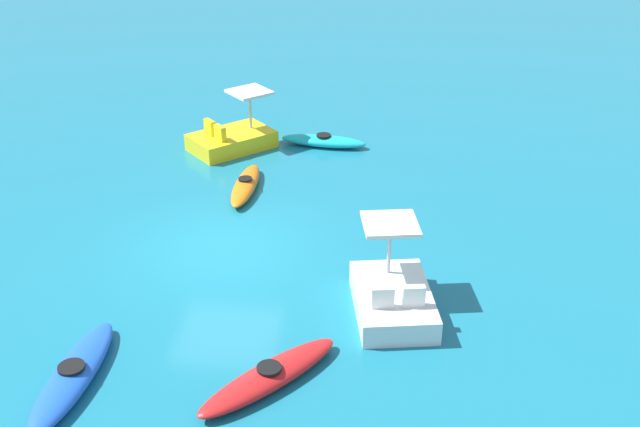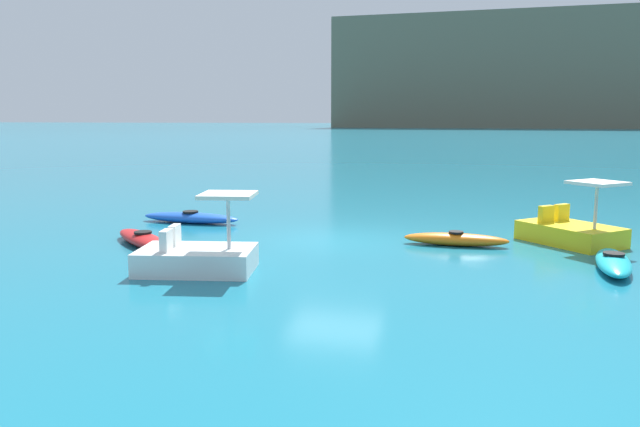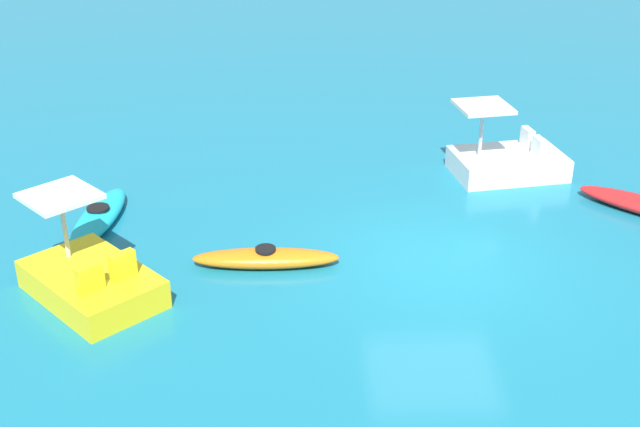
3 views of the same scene
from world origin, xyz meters
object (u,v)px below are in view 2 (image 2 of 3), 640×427
at_px(kayak_orange, 456,239).
at_px(pedal_boat_yellow, 571,231).
at_px(kayak_red, 143,239).
at_px(kayak_blue, 191,218).
at_px(pedal_boat_white, 198,256).
at_px(kayak_cyan, 613,262).

height_order(kayak_orange, pedal_boat_yellow, pedal_boat_yellow).
height_order(kayak_red, pedal_boat_yellow, pedal_boat_yellow).
distance_m(kayak_blue, pedal_boat_yellow, 10.96).
xyz_separation_m(kayak_blue, pedal_boat_white, (2.80, -5.58, 0.17)).
bearing_deg(pedal_boat_white, kayak_cyan, 14.57).
height_order(kayak_cyan, pedal_boat_yellow, pedal_boat_yellow).
height_order(kayak_red, pedal_boat_white, pedal_boat_white).
distance_m(kayak_orange, pedal_boat_yellow, 3.04).
distance_m(kayak_cyan, pedal_boat_yellow, 2.77).
xyz_separation_m(kayak_cyan, kayak_red, (-11.07, -0.12, -0.00)).
height_order(kayak_cyan, pedal_boat_white, pedal_boat_white).
xyz_separation_m(kayak_cyan, kayak_orange, (-3.34, 1.78, -0.00)).
height_order(kayak_blue, pedal_boat_yellow, pedal_boat_yellow).
xyz_separation_m(kayak_red, pedal_boat_white, (2.47, -2.12, 0.17)).
xyz_separation_m(pedal_boat_yellow, pedal_boat_white, (-8.14, -4.96, 0.00)).
xyz_separation_m(kayak_blue, kayak_red, (0.33, -3.46, -0.00)).
bearing_deg(kayak_red, kayak_orange, 13.76).
distance_m(kayak_blue, kayak_red, 3.47).
bearing_deg(kayak_orange, pedal_boat_yellow, 18.22).
relative_size(kayak_red, pedal_boat_yellow, 0.99).
bearing_deg(kayak_orange, kayak_blue, 169.01).
bearing_deg(kayak_blue, kayak_cyan, -16.33).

